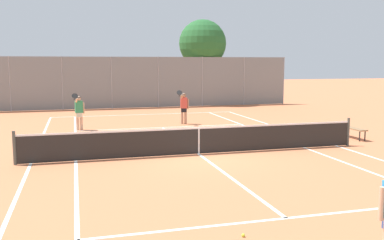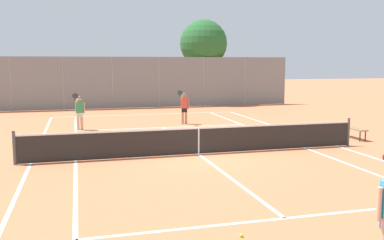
# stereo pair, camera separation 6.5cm
# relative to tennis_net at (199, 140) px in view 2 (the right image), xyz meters

# --- Properties ---
(ground_plane) EXTENTS (120.00, 120.00, 0.00)m
(ground_plane) POSITION_rel_tennis_net_xyz_m (0.00, 0.00, -0.51)
(ground_plane) COLOR #C67047
(court_line_markings) EXTENTS (11.10, 23.90, 0.01)m
(court_line_markings) POSITION_rel_tennis_net_xyz_m (0.00, 0.00, -0.51)
(court_line_markings) COLOR silver
(court_line_markings) RESTS_ON ground
(tennis_net) EXTENTS (12.00, 0.10, 1.07)m
(tennis_net) POSITION_rel_tennis_net_xyz_m (0.00, 0.00, 0.00)
(tennis_net) COLOR #474C47
(tennis_net) RESTS_ON ground
(player_far_left) EXTENTS (0.57, 0.81, 1.77)m
(player_far_left) POSITION_rel_tennis_net_xyz_m (-3.93, 6.64, 0.42)
(player_far_left) COLOR #D8A884
(player_far_left) RESTS_ON ground
(player_far_right) EXTENTS (0.75, 0.72, 1.77)m
(player_far_right) POSITION_rel_tennis_net_xyz_m (1.32, 7.31, 0.42)
(player_far_right) COLOR tan
(player_far_right) RESTS_ON ground
(loose_tennis_ball_0) EXTENTS (0.07, 0.07, 0.07)m
(loose_tennis_ball_0) POSITION_rel_tennis_net_xyz_m (-1.20, -7.05, -0.48)
(loose_tennis_ball_0) COLOR #D1DB33
(loose_tennis_ball_0) RESTS_ON ground
(loose_tennis_ball_1) EXTENTS (0.07, 0.07, 0.07)m
(loose_tennis_ball_1) POSITION_rel_tennis_net_xyz_m (-0.30, 1.81, -0.48)
(loose_tennis_ball_1) COLOR #D1DB33
(loose_tennis_ball_1) RESTS_ON ground
(courtside_bench) EXTENTS (0.36, 1.50, 0.47)m
(courtside_bench) POSITION_rel_tennis_net_xyz_m (7.08, 1.27, -0.10)
(courtside_bench) COLOR olive
(courtside_bench) RESTS_ON ground
(back_fence) EXTENTS (22.89, 0.08, 3.58)m
(back_fence) POSITION_rel_tennis_net_xyz_m (-0.00, 15.91, 1.28)
(back_fence) COLOR gray
(back_fence) RESTS_ON ground
(tree_behind_left) EXTENTS (3.57, 3.57, 6.39)m
(tree_behind_left) POSITION_rel_tennis_net_xyz_m (5.40, 17.47, 3.99)
(tree_behind_left) COLOR brown
(tree_behind_left) RESTS_ON ground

